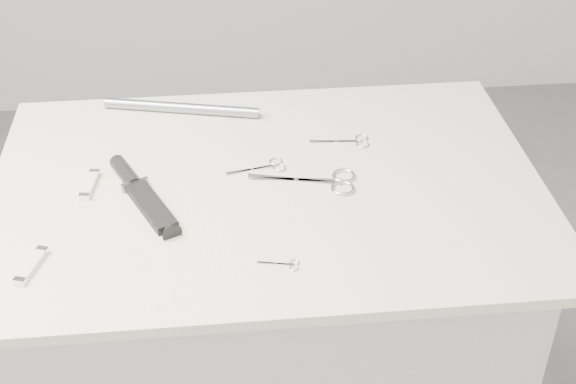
{
  "coord_description": "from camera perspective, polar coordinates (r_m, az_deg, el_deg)",
  "views": [
    {
      "loc": [
        -0.08,
        -1.19,
        1.75
      ],
      "look_at": [
        0.03,
        -0.03,
        0.92
      ],
      "focal_mm": 50.0,
      "sensor_mm": 36.0,
      "label": 1
    }
  ],
  "objects": [
    {
      "name": "plinth",
      "position": [
        1.77,
        -1.23,
        -12.01
      ],
      "size": [
        0.9,
        0.6,
        0.9
      ],
      "primitive_type": "cube",
      "color": "beige",
      "rests_on": "ground"
    },
    {
      "name": "display_board",
      "position": [
        1.46,
        -1.45,
        0.3
      ],
      "size": [
        1.0,
        0.7,
        0.02
      ],
      "primitive_type": "cube",
      "color": "beige",
      "rests_on": "plinth"
    },
    {
      "name": "large_shears",
      "position": [
        1.46,
        2.74,
        0.78
      ],
      "size": [
        0.19,
        0.09,
        0.01
      ],
      "rotation": [
        0.0,
        0.0,
        -0.2
      ],
      "color": "silver",
      "rests_on": "display_board"
    },
    {
      "name": "embroidery_scissors_a",
      "position": [
        1.58,
        4.46,
        3.61
      ],
      "size": [
        0.12,
        0.05,
        0.0
      ],
      "rotation": [
        0.0,
        0.0,
        -0.09
      ],
      "color": "silver",
      "rests_on": "display_board"
    },
    {
      "name": "embroidery_scissors_b",
      "position": [
        1.5,
        -1.57,
        1.79
      ],
      "size": [
        0.11,
        0.05,
        0.0
      ],
      "rotation": [
        0.0,
        0.0,
        0.22
      ],
      "color": "silver",
      "rests_on": "display_board"
    },
    {
      "name": "tiny_scissors",
      "position": [
        1.27,
        -0.27,
        -5.18
      ],
      "size": [
        0.07,
        0.03,
        0.0
      ],
      "rotation": [
        0.0,
        0.0,
        -0.21
      ],
      "color": "silver",
      "rests_on": "display_board"
    },
    {
      "name": "sheathed_knife",
      "position": [
        1.45,
        -10.53,
        0.11
      ],
      "size": [
        0.13,
        0.23,
        0.03
      ],
      "rotation": [
        0.0,
        0.0,
        2.01
      ],
      "color": "black",
      "rests_on": "display_board"
    },
    {
      "name": "pocket_knife_a",
      "position": [
        1.33,
        -17.77,
        -5.02
      ],
      "size": [
        0.04,
        0.09,
        0.01
      ],
      "rotation": [
        0.0,
        0.0,
        1.26
      ],
      "color": "silver",
      "rests_on": "display_board"
    },
    {
      "name": "pocket_knife_b",
      "position": [
        1.49,
        -13.92,
        0.52
      ],
      "size": [
        0.03,
        0.09,
        0.01
      ],
      "rotation": [
        0.0,
        0.0,
        1.43
      ],
      "color": "silver",
      "rests_on": "display_board"
    },
    {
      "name": "metal_rail",
      "position": [
        1.68,
        -7.6,
        5.95
      ],
      "size": [
        0.32,
        0.1,
        0.02
      ],
      "primitive_type": "cylinder",
      "rotation": [
        0.0,
        1.57,
        -0.24
      ],
      "color": "gray",
      "rests_on": "display_board"
    }
  ]
}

